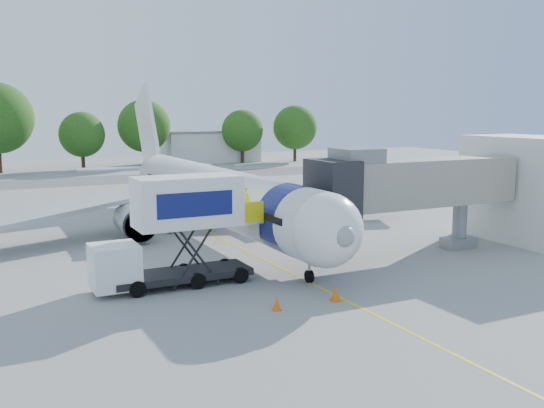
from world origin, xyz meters
name	(u,v)px	position (x,y,z in m)	size (l,w,h in m)	color
ground	(236,246)	(0.00, 0.00, 0.00)	(160.00, 160.00, 0.00)	gray
guidance_line	(236,246)	(0.00, 0.00, 0.01)	(0.15, 70.00, 0.01)	yellow
taxiway_strip	(104,180)	(0.00, 42.00, 0.00)	(120.00, 10.00, 0.01)	#59595B
aircraft	(212,193)	(0.00, 4.12, 2.95)	(34.17, 37.73, 11.35)	white
jet_bridge	(405,184)	(7.99, -7.00, 4.34)	(13.90, 3.20, 6.60)	#9F9788
terminal_stub	(528,188)	(18.50, -7.00, 3.50)	(5.00, 8.00, 7.00)	silver
catering_hiloader	(175,232)	(-6.27, -7.00, 2.76)	(8.50, 2.44, 5.50)	black
ground_tug	(413,294)	(1.69, -15.56, 0.81)	(4.27, 2.98, 1.55)	white
safety_cone_a	(336,293)	(-0.45, -12.69, 0.36)	(0.47, 0.47, 0.74)	#E1590B
safety_cone_b	(277,304)	(-3.49, -12.66, 0.29)	(0.39, 0.39, 0.61)	#E1590B
outbuilding_right	(210,146)	(22.00, 62.00, 2.66)	(16.40, 7.40, 5.30)	silver
tree_d	(82,135)	(0.13, 57.72, 5.18)	(6.70, 6.70, 8.54)	#382314
tree_e	(144,126)	(9.74, 58.66, 6.32)	(8.17, 8.17, 10.41)	#382314
tree_f	(242,131)	(26.17, 57.87, 5.38)	(6.95, 6.95, 8.87)	#382314
tree_g	(295,127)	(35.35, 56.24, 5.82)	(7.52, 7.52, 9.59)	#382314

